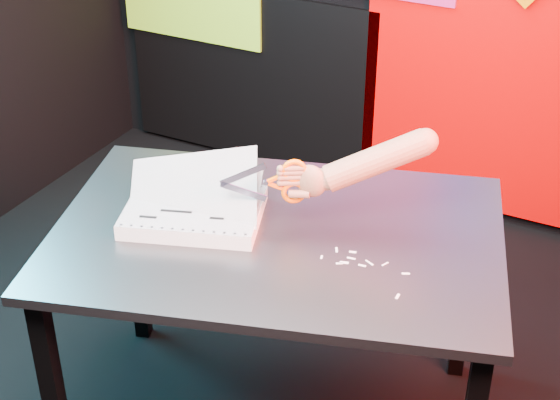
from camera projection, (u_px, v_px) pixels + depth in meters
The scene contains 7 objects.
room at pixel (223, 6), 2.24m from camera, with size 3.01×3.01×2.71m.
backdrop at pixel (418, 0), 3.54m from camera, with size 2.88×0.05×2.08m.
work_table at pixel (277, 256), 2.46m from camera, with size 1.45×1.17×0.75m.
printout_stack at pixel (194, 211), 2.46m from camera, with size 0.47×0.39×0.20m.
scissors at pixel (288, 182), 2.36m from camera, with size 0.21×0.13×0.14m.
hand_forearm at pixel (365, 163), 2.35m from camera, with size 0.38×0.25×0.20m.
paper_clippings at pixel (360, 264), 2.28m from camera, with size 0.25×0.15×0.00m.
Camera 1 is at (1.13, -1.87, 2.07)m, focal length 55.00 mm.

